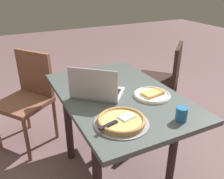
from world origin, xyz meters
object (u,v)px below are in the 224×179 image
object	(u,v)px
pizza_tray	(121,121)
chair_far	(164,77)
dining_table	(118,106)
table_knife	(84,77)
laptop	(97,90)
chair_near	(28,94)
drink_cup	(182,114)
pizza_plate	(152,95)

from	to	relation	value
pizza_tray	chair_far	size ratio (longest dim) A/B	0.37
pizza_tray	chair_far	world-z (taller)	chair_far
dining_table	table_knife	bearing A→B (deg)	15.79
dining_table	laptop	xyz separation A→B (m)	(0.03, 0.16, 0.15)
table_knife	chair_far	size ratio (longest dim) A/B	0.25
chair_near	chair_far	world-z (taller)	chair_near
laptop	chair_near	bearing A→B (deg)	29.07
laptop	chair_near	distance (m)	0.86
table_knife	chair_near	distance (m)	0.60
dining_table	chair_far	bearing A→B (deg)	-58.75
table_knife	drink_cup	xyz separation A→B (m)	(-0.90, -0.28, 0.04)
pizza_plate	table_knife	bearing A→B (deg)	29.14
pizza_tray	drink_cup	size ratio (longest dim) A/B	3.76
dining_table	drink_cup	world-z (taller)	drink_cup
table_knife	chair_far	bearing A→B (deg)	-84.26
pizza_tray	table_knife	world-z (taller)	pizza_tray
pizza_plate	chair_near	bearing A→B (deg)	39.95
chair_near	table_knife	bearing A→B (deg)	-127.57
chair_far	chair_near	bearing A→B (deg)	80.00
dining_table	chair_far	world-z (taller)	chair_far
dining_table	drink_cup	xyz separation A→B (m)	(-0.49, -0.17, 0.15)
table_knife	chair_near	bearing A→B (deg)	52.43
drink_cup	pizza_tray	bearing A→B (deg)	69.31
drink_cup	chair_far	distance (m)	1.22
pizza_tray	chair_near	size ratio (longest dim) A/B	0.37
laptop	dining_table	bearing A→B (deg)	-100.19
table_knife	laptop	bearing A→B (deg)	173.85
chair_far	pizza_plate	bearing A→B (deg)	136.02
laptop	drink_cup	xyz separation A→B (m)	(-0.52, -0.32, -0.00)
pizza_tray	table_knife	xyz separation A→B (m)	(0.77, -0.05, -0.02)
table_knife	chair_far	world-z (taller)	chair_far
pizza_tray	table_knife	bearing A→B (deg)	-4.07
laptop	pizza_tray	world-z (taller)	laptop
drink_cup	chair_far	bearing A→B (deg)	-33.70
pizza_plate	chair_far	xyz separation A→B (m)	(0.66, -0.63, -0.22)
dining_table	chair_near	distance (m)	0.94
laptop	pizza_plate	world-z (taller)	laptop
table_knife	drink_cup	size ratio (longest dim) A/B	2.57
chair_near	chair_far	distance (m)	1.41
laptop	pizza_tray	size ratio (longest dim) A/B	1.31
table_knife	drink_cup	distance (m)	0.94
pizza_tray	pizza_plate	bearing A→B (deg)	-59.82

